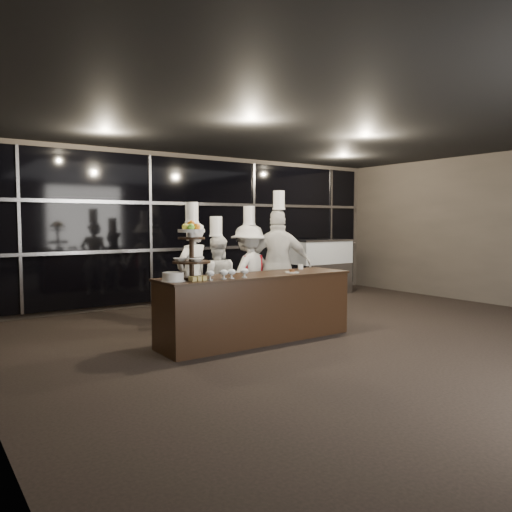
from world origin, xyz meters
TOP-DOWN VIEW (x-y plane):
  - room at (0.00, 0.00)m, footprint 10.00×10.00m
  - window_wall at (0.00, 4.94)m, footprint 8.60×0.10m
  - buffet_counter at (-1.09, 1.53)m, footprint 2.84×0.74m
  - display_stand at (-2.09, 1.53)m, footprint 0.48×0.48m
  - compotes at (-1.70, 1.31)m, footprint 0.62×0.11m
  - layer_cake at (-2.38, 1.48)m, footprint 0.30×0.30m
  - pastry_squares at (-2.10, 1.36)m, footprint 0.19×0.13m
  - small_plate at (-0.55, 1.43)m, footprint 0.20×0.20m
  - chef_cup at (-0.09, 1.78)m, footprint 0.08×0.08m
  - display_case at (2.63, 4.30)m, footprint 1.42×0.62m
  - chef_a at (-1.56, 2.54)m, footprint 0.69×0.57m
  - chef_b at (-1.13, 2.57)m, footprint 0.85×0.78m
  - chef_c at (-0.41, 2.72)m, footprint 1.14×0.82m
  - chef_d at (-0.01, 2.43)m, footprint 1.15×0.98m

SIDE VIEW (x-z plane):
  - buffet_counter at x=-1.09m, z-range 0.01..0.93m
  - display_case at x=2.63m, z-range 0.07..1.31m
  - chef_b at x=-1.13m, z-range -0.13..1.60m
  - chef_c at x=-0.41m, z-range -0.14..1.76m
  - chef_a at x=-1.56m, z-range -0.12..1.81m
  - small_plate at x=-0.55m, z-range 0.91..0.96m
  - chef_d at x=-0.01m, z-range -0.14..2.01m
  - pastry_squares at x=-2.10m, z-range 0.92..0.97m
  - chef_cup at x=-0.09m, z-range 0.92..0.99m
  - layer_cake at x=-2.38m, z-range 0.92..1.03m
  - compotes at x=-1.70m, z-range 0.94..1.06m
  - display_stand at x=-2.09m, z-range 0.97..1.71m
  - room at x=0.00m, z-range -3.50..6.50m
  - window_wall at x=0.00m, z-range 0.10..2.90m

